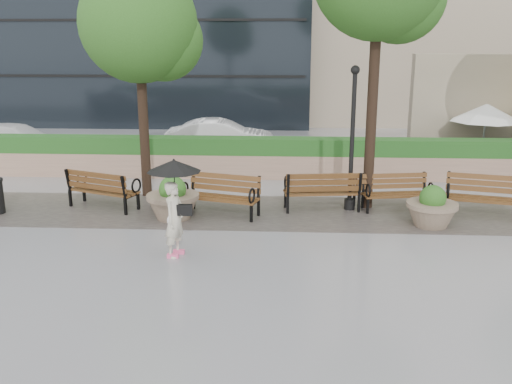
# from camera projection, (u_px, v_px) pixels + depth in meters

# --- Properties ---
(ground) EXTENTS (100.00, 100.00, 0.00)m
(ground) POSITION_uv_depth(u_px,v_px,m) (291.00, 253.00, 12.54)
(ground) COLOR gray
(ground) RESTS_ON ground
(cobble_strip) EXTENTS (28.00, 3.20, 0.01)m
(cobble_strip) POSITION_uv_depth(u_px,v_px,m) (290.00, 213.00, 15.43)
(cobble_strip) COLOR #383330
(cobble_strip) RESTS_ON ground
(hedge_wall) EXTENTS (24.00, 0.80, 1.35)m
(hedge_wall) POSITION_uv_depth(u_px,v_px,m) (290.00, 158.00, 19.11)
(hedge_wall) COLOR tan
(hedge_wall) RESTS_ON ground
(asphalt_street) EXTENTS (40.00, 7.00, 0.00)m
(asphalt_street) POSITION_uv_depth(u_px,v_px,m) (290.00, 154.00, 23.14)
(asphalt_street) COLOR black
(asphalt_street) RESTS_ON ground
(bench_0) EXTENTS (2.14, 1.48, 1.07)m
(bench_0) POSITION_uv_depth(u_px,v_px,m) (104.00, 197.00, 15.76)
(bench_0) COLOR brown
(bench_0) RESTS_ON ground
(bench_1) EXTENTS (2.13, 1.33, 1.07)m
(bench_1) POSITION_uv_depth(u_px,v_px,m) (221.00, 204.00, 15.12)
(bench_1) COLOR brown
(bench_1) RESTS_ON ground
(bench_2) EXTENTS (2.12, 1.05, 1.09)m
(bench_2) POSITION_uv_depth(u_px,v_px,m) (322.00, 199.00, 15.57)
(bench_2) COLOR brown
(bench_2) RESTS_ON ground
(bench_3) EXTENTS (1.92, 1.00, 0.98)m
(bench_3) POSITION_uv_depth(u_px,v_px,m) (396.00, 200.00, 15.59)
(bench_3) COLOR brown
(bench_3) RESTS_ON ground
(bench_4) EXTENTS (2.17, 1.29, 1.10)m
(bench_4) POSITION_uv_depth(u_px,v_px,m) (486.00, 205.00, 14.95)
(bench_4) COLOR brown
(bench_4) RESTS_ON ground
(planter_left) EXTENTS (1.37, 1.37, 1.15)m
(planter_left) POSITION_uv_depth(u_px,v_px,m) (173.00, 202.00, 14.81)
(planter_left) COLOR #7F6B56
(planter_left) RESTS_ON ground
(planter_right) EXTENTS (1.27, 1.27, 1.06)m
(planter_right) POSITION_uv_depth(u_px,v_px,m) (432.00, 210.00, 14.22)
(planter_right) COLOR #7F6B56
(planter_right) RESTS_ON ground
(lamppost) EXTENTS (0.28, 0.28, 3.89)m
(lamppost) POSITION_uv_depth(u_px,v_px,m) (352.00, 148.00, 15.27)
(lamppost) COLOR black
(lamppost) RESTS_ON ground
(tree_0) EXTENTS (3.40, 3.30, 6.62)m
(tree_0) POSITION_uv_depth(u_px,v_px,m) (145.00, 28.00, 15.93)
(tree_0) COLOR black
(tree_0) RESTS_ON ground
(patio_umb_white) EXTENTS (2.50, 2.50, 2.30)m
(patio_umb_white) POSITION_uv_depth(u_px,v_px,m) (486.00, 113.00, 20.18)
(patio_umb_white) COLOR black
(patio_umb_white) RESTS_ON ground
(car_left) EXTENTS (4.61, 1.89, 1.34)m
(car_left) POSITION_uv_depth(u_px,v_px,m) (17.00, 141.00, 22.17)
(car_left) COLOR white
(car_left) RESTS_ON ground
(car_right) EXTENTS (4.40, 1.73, 1.43)m
(car_right) POSITION_uv_depth(u_px,v_px,m) (221.00, 137.00, 22.79)
(car_right) COLOR white
(car_right) RESTS_ON ground
(pedestrian) EXTENTS (1.15, 1.15, 2.11)m
(pedestrian) POSITION_uv_depth(u_px,v_px,m) (174.00, 198.00, 12.10)
(pedestrian) COLOR beige
(pedestrian) RESTS_ON ground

